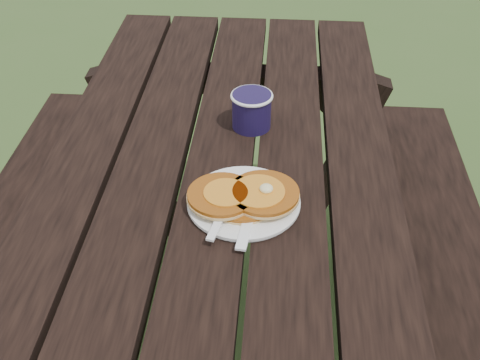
# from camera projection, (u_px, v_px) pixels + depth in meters

# --- Properties ---
(picnic_table) EXTENTS (1.36, 1.80, 0.75)m
(picnic_table) POSITION_uv_depth(u_px,v_px,m) (217.00, 326.00, 1.42)
(picnic_table) COLOR black
(picnic_table) RESTS_ON ground
(plate) EXTENTS (0.26, 0.26, 0.01)m
(plate) POSITION_uv_depth(u_px,v_px,m) (244.00, 203.00, 1.18)
(plate) COLOR white
(plate) RESTS_ON picnic_table
(pancake_stack) EXTENTS (0.22, 0.15, 0.04)m
(pancake_stack) POSITION_uv_depth(u_px,v_px,m) (244.00, 196.00, 1.16)
(pancake_stack) COLOR #A05112
(pancake_stack) RESTS_ON plate
(knife) EXTENTS (0.04, 0.18, 0.00)m
(knife) POSITION_uv_depth(u_px,v_px,m) (249.00, 217.00, 1.13)
(knife) COLOR white
(knife) RESTS_ON plate
(fork) EXTENTS (0.06, 0.16, 0.01)m
(fork) POSITION_uv_depth(u_px,v_px,m) (219.00, 221.00, 1.12)
(fork) COLOR white
(fork) RESTS_ON plate
(coffee_cup) EXTENTS (0.10, 0.10, 0.09)m
(coffee_cup) POSITION_uv_depth(u_px,v_px,m) (252.00, 108.00, 1.37)
(coffee_cup) COLOR #191036
(coffee_cup) RESTS_ON picnic_table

